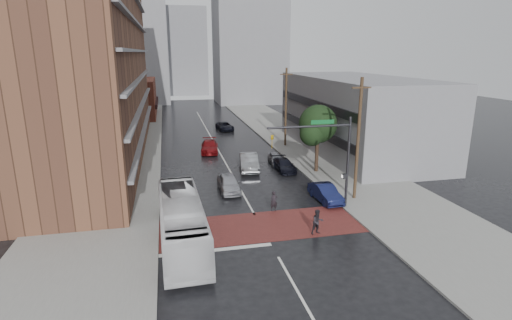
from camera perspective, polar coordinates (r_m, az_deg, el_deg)
name	(u,v)px	position (r m, az deg, el deg)	size (l,w,h in m)	color
ground	(263,229)	(28.01, 0.96, -9.86)	(160.00, 160.00, 0.00)	black
crosswalk	(261,226)	(28.44, 0.72, -9.43)	(14.00, 5.00, 0.02)	maroon
sidewalk_west	(123,152)	(51.33, -18.43, 1.10)	(9.00, 90.00, 0.15)	gray
sidewalk_east	(302,143)	(53.96, 6.62, 2.44)	(9.00, 90.00, 0.15)	gray
apartment_block	(87,32)	(49.37, -22.94, 16.51)	(10.00, 44.00, 28.00)	brown
storefront_west	(134,98)	(79.33, -17.09, 8.44)	(8.00, 16.00, 7.00)	brown
building_east	(356,114)	(50.55, 14.04, 6.34)	(11.00, 26.00, 9.00)	gray
distant_tower_west	(128,34)	(103.06, -17.85, 16.75)	(18.00, 16.00, 32.00)	gray
distant_tower_east	(249,25)	(98.91, -0.99, 18.69)	(16.00, 14.00, 36.00)	gray
distant_tower_center	(185,52)	(119.82, -10.11, 14.98)	(12.00, 10.00, 24.00)	gray
street_tree	(318,127)	(40.10, 8.84, 4.75)	(4.20, 4.10, 6.90)	#332319
signal_mast	(331,150)	(30.48, 10.63, 1.39)	(6.50, 0.30, 7.20)	#2D2D33
utility_pole_near	(358,139)	(32.95, 14.38, 2.93)	(1.60, 0.26, 10.00)	#473321
utility_pole_far	(286,107)	(51.31, 4.28, 7.59)	(1.60, 0.26, 10.00)	#473321
transit_bus	(182,222)	(25.81, -10.59, -8.64)	(2.59, 11.07, 3.08)	white
pedestrian_a	(274,201)	(30.74, 2.58, -5.90)	(0.59, 0.39, 1.62)	black
pedestrian_b	(318,222)	(27.31, 8.79, -8.74)	(0.84, 0.66, 1.73)	black
car_travel_a	(229,183)	(35.09, -3.93, -3.34)	(1.74, 4.33, 1.48)	#B6B7BE
car_travel_b	(249,162)	(41.26, -1.01, -0.31)	(1.81, 5.18, 1.71)	#9B9EA2
car_travel_c	(210,146)	(49.09, -6.66, 1.93)	(2.01, 4.94, 1.43)	maroon
suv_travel	(225,126)	(62.87, -4.47, 4.82)	(2.10, 4.56, 1.27)	black
car_parked_near	(325,193)	(33.28, 9.89, -4.66)	(1.47, 4.22, 1.39)	#131942
car_parked_mid	(284,165)	(41.17, 4.05, -0.73)	(1.71, 4.20, 1.22)	black
car_parked_far	(276,158)	(43.69, 2.87, 0.23)	(1.45, 3.60, 1.23)	#93949A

